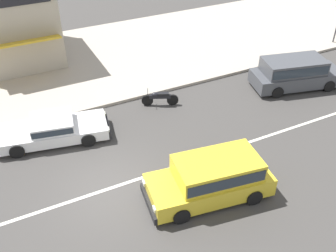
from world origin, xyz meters
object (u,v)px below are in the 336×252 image
minivan_dark_grey_3 (295,72)px  motorcycle_1 (160,98)px  sedan_white_2 (53,129)px  minivan_yellow_4 (212,177)px  shopfront_corner_warung (10,18)px

minivan_dark_grey_3 → motorcycle_1: bearing=168.4°
sedan_white_2 → minivan_yellow_4: minivan_yellow_4 is taller
minivan_yellow_4 → motorcycle_1: size_ratio=2.81×
minivan_dark_grey_3 → shopfront_corner_warung: (-12.30, 9.80, 1.59)m
minivan_yellow_4 → shopfront_corner_warung: shopfront_corner_warung is taller
minivan_dark_grey_3 → minivan_yellow_4: size_ratio=1.06×
motorcycle_1 → sedan_white_2: bearing=-175.0°
sedan_white_2 → minivan_yellow_4: 7.25m
shopfront_corner_warung → minivan_dark_grey_3: bearing=-38.5°
sedan_white_2 → minivan_dark_grey_3: (12.26, -0.99, 0.31)m
minivan_yellow_4 → motorcycle_1: (0.90, 6.26, -0.42)m
motorcycle_1 → minivan_yellow_4: bearing=-98.1°
sedan_white_2 → minivan_yellow_4: (4.33, -5.80, 0.31)m
minivan_dark_grey_3 → minivan_yellow_4: (-7.93, -4.82, -0.00)m
minivan_dark_grey_3 → shopfront_corner_warung: size_ratio=0.78×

